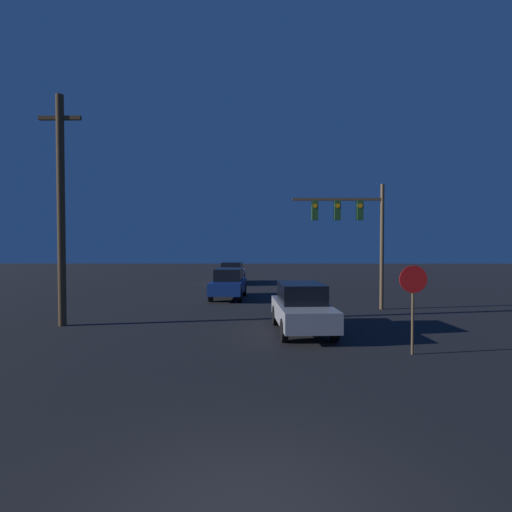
# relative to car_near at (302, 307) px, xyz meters

# --- Properties ---
(car_near) EXTENTS (1.96, 4.31, 1.66)m
(car_near) POSITION_rel_car_near_xyz_m (0.00, 0.00, 0.00)
(car_near) COLOR #99999E
(car_near) RESTS_ON ground_plane
(car_mid) EXTENTS (1.89, 4.29, 1.66)m
(car_mid) POSITION_rel_car_near_xyz_m (-3.18, 8.60, 0.00)
(car_mid) COLOR navy
(car_mid) RESTS_ON ground_plane
(car_far) EXTENTS (1.88, 4.28, 1.66)m
(car_far) POSITION_rel_car_near_xyz_m (-3.56, 17.24, 0.00)
(car_far) COLOR beige
(car_far) RESTS_ON ground_plane
(traffic_signal_mast) EXTENTS (4.23, 0.30, 5.78)m
(traffic_signal_mast) POSITION_rel_car_near_xyz_m (2.98, 4.90, 3.11)
(traffic_signal_mast) COLOR brown
(traffic_signal_mast) RESTS_ON ground_plane
(stop_sign) EXTENTS (0.74, 0.07, 2.43)m
(stop_sign) POSITION_rel_car_near_xyz_m (2.71, -2.78, 0.85)
(stop_sign) COLOR brown
(stop_sign) RESTS_ON ground_plane
(utility_pole) EXTENTS (1.54, 0.28, 8.45)m
(utility_pole) POSITION_rel_car_near_xyz_m (-8.73, 1.01, 3.52)
(utility_pole) COLOR #4C3823
(utility_pole) RESTS_ON ground_plane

